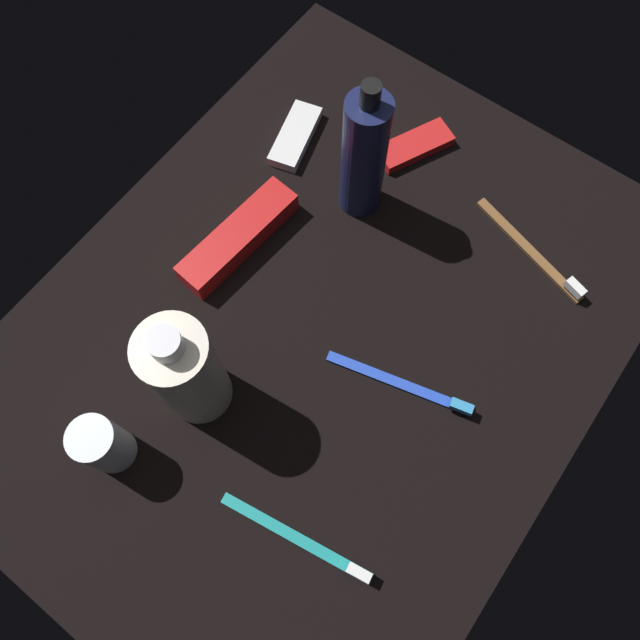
{
  "coord_description": "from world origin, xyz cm",
  "views": [
    {
      "loc": [
        20.6,
        15.3,
        70.28
      ],
      "look_at": [
        0.0,
        0.0,
        3.0
      ],
      "focal_mm": 34.6,
      "sensor_mm": 36.0,
      "label": 1
    }
  ],
  "objects_px": {
    "snack_bar_white": "(295,136)",
    "deodorant_stick": "(103,445)",
    "toothbrush_blue": "(407,388)",
    "toothbrush_teal": "(305,542)",
    "lotion_bottle": "(364,157)",
    "toothpaste_box_red": "(238,237)",
    "bodywash_bottle": "(186,372)",
    "toothbrush_brown": "(536,254)",
    "snack_bar_red": "(414,146)"
  },
  "relations": [
    {
      "from": "deodorant_stick",
      "to": "snack_bar_red",
      "type": "xyz_separation_m",
      "value": [
        -0.54,
        0.05,
        -0.04
      ]
    },
    {
      "from": "lotion_bottle",
      "to": "toothpaste_box_red",
      "type": "relative_size",
      "value": 1.2
    },
    {
      "from": "bodywash_bottle",
      "to": "snack_bar_white",
      "type": "xyz_separation_m",
      "value": [
        -0.35,
        -0.13,
        -0.08
      ]
    },
    {
      "from": "toothpaste_box_red",
      "to": "snack_bar_red",
      "type": "xyz_separation_m",
      "value": [
        -0.25,
        0.1,
        -0.01
      ]
    },
    {
      "from": "bodywash_bottle",
      "to": "toothbrush_teal",
      "type": "xyz_separation_m",
      "value": [
        0.06,
        0.2,
        -0.08
      ]
    },
    {
      "from": "bodywash_bottle",
      "to": "toothbrush_blue",
      "type": "bearing_deg",
      "value": 127.46
    },
    {
      "from": "toothpaste_box_red",
      "to": "snack_bar_red",
      "type": "bearing_deg",
      "value": 163.9
    },
    {
      "from": "toothbrush_brown",
      "to": "toothpaste_box_red",
      "type": "bearing_deg",
      "value": -56.28
    },
    {
      "from": "toothbrush_blue",
      "to": "snack_bar_red",
      "type": "xyz_separation_m",
      "value": [
        -0.29,
        -0.18,
        0.0
      ]
    },
    {
      "from": "lotion_bottle",
      "to": "snack_bar_white",
      "type": "distance_m",
      "value": 0.16
    },
    {
      "from": "deodorant_stick",
      "to": "toothpaste_box_red",
      "type": "xyz_separation_m",
      "value": [
        -0.29,
        -0.05,
        -0.03
      ]
    },
    {
      "from": "bodywash_bottle",
      "to": "deodorant_stick",
      "type": "xyz_separation_m",
      "value": [
        0.11,
        -0.03,
        -0.04
      ]
    },
    {
      "from": "lotion_bottle",
      "to": "snack_bar_white",
      "type": "height_order",
      "value": "lotion_bottle"
    },
    {
      "from": "toothbrush_teal",
      "to": "toothbrush_brown",
      "type": "xyz_separation_m",
      "value": [
        -0.45,
        0.03,
        0.0
      ]
    },
    {
      "from": "toothbrush_teal",
      "to": "snack_bar_white",
      "type": "bearing_deg",
      "value": -141.49
    },
    {
      "from": "snack_bar_white",
      "to": "lotion_bottle",
      "type": "bearing_deg",
      "value": 62.59
    },
    {
      "from": "lotion_bottle",
      "to": "toothbrush_blue",
      "type": "distance_m",
      "value": 0.28
    },
    {
      "from": "toothbrush_brown",
      "to": "toothbrush_blue",
      "type": "bearing_deg",
      "value": -8.01
    },
    {
      "from": "toothbrush_blue",
      "to": "toothbrush_teal",
      "type": "height_order",
      "value": "same"
    },
    {
      "from": "lotion_bottle",
      "to": "bodywash_bottle",
      "type": "bearing_deg",
      "value": 0.33
    },
    {
      "from": "snack_bar_red",
      "to": "toothbrush_brown",
      "type": "bearing_deg",
      "value": 103.48
    },
    {
      "from": "deodorant_stick",
      "to": "toothpaste_box_red",
      "type": "relative_size",
      "value": 0.49
    },
    {
      "from": "bodywash_bottle",
      "to": "snack_bar_red",
      "type": "distance_m",
      "value": 0.44
    },
    {
      "from": "snack_bar_red",
      "to": "lotion_bottle",
      "type": "bearing_deg",
      "value": 18.31
    },
    {
      "from": "bodywash_bottle",
      "to": "toothbrush_blue",
      "type": "height_order",
      "value": "bodywash_bottle"
    },
    {
      "from": "toothbrush_blue",
      "to": "toothbrush_teal",
      "type": "xyz_separation_m",
      "value": [
        0.21,
        0.01,
        0.0
      ]
    },
    {
      "from": "toothpaste_box_red",
      "to": "lotion_bottle",
      "type": "bearing_deg",
      "value": 154.49
    },
    {
      "from": "deodorant_stick",
      "to": "snack_bar_red",
      "type": "height_order",
      "value": "deodorant_stick"
    },
    {
      "from": "bodywash_bottle",
      "to": "snack_bar_white",
      "type": "bearing_deg",
      "value": -159.93
    },
    {
      "from": "toothpaste_box_red",
      "to": "snack_bar_white",
      "type": "distance_m",
      "value": 0.17
    },
    {
      "from": "toothbrush_teal",
      "to": "snack_bar_white",
      "type": "relative_size",
      "value": 1.73
    },
    {
      "from": "bodywash_bottle",
      "to": "deodorant_stick",
      "type": "height_order",
      "value": "bodywash_bottle"
    },
    {
      "from": "bodywash_bottle",
      "to": "toothbrush_teal",
      "type": "height_order",
      "value": "bodywash_bottle"
    },
    {
      "from": "snack_bar_white",
      "to": "toothbrush_brown",
      "type": "bearing_deg",
      "value": 80.68
    },
    {
      "from": "toothbrush_blue",
      "to": "snack_bar_white",
      "type": "bearing_deg",
      "value": -122.47
    },
    {
      "from": "snack_bar_white",
      "to": "deodorant_stick",
      "type": "bearing_deg",
      "value": -3.96
    },
    {
      "from": "lotion_bottle",
      "to": "deodorant_stick",
      "type": "height_order",
      "value": "lotion_bottle"
    },
    {
      "from": "lotion_bottle",
      "to": "snack_bar_white",
      "type": "relative_size",
      "value": 2.04
    },
    {
      "from": "toothbrush_teal",
      "to": "snack_bar_white",
      "type": "height_order",
      "value": "toothbrush_teal"
    },
    {
      "from": "lotion_bottle",
      "to": "toothpaste_box_red",
      "type": "distance_m",
      "value": 0.18
    },
    {
      "from": "toothbrush_blue",
      "to": "toothbrush_brown",
      "type": "height_order",
      "value": "same"
    },
    {
      "from": "toothbrush_blue",
      "to": "deodorant_stick",
      "type": "bearing_deg",
      "value": -41.26
    },
    {
      "from": "lotion_bottle",
      "to": "toothbrush_teal",
      "type": "height_order",
      "value": "lotion_bottle"
    },
    {
      "from": "toothbrush_teal",
      "to": "toothpaste_box_red",
      "type": "bearing_deg",
      "value": -129.94
    },
    {
      "from": "toothbrush_brown",
      "to": "snack_bar_red",
      "type": "height_order",
      "value": "toothbrush_brown"
    },
    {
      "from": "deodorant_stick",
      "to": "toothpaste_box_red",
      "type": "bearing_deg",
      "value": -169.39
    },
    {
      "from": "snack_bar_red",
      "to": "toothpaste_box_red",
      "type": "bearing_deg",
      "value": 4.04
    },
    {
      "from": "toothbrush_blue",
      "to": "toothbrush_brown",
      "type": "relative_size",
      "value": 1.01
    },
    {
      "from": "toothpaste_box_red",
      "to": "snack_bar_red",
      "type": "distance_m",
      "value": 0.27
    },
    {
      "from": "toothbrush_brown",
      "to": "snack_bar_red",
      "type": "relative_size",
      "value": 1.7
    }
  ]
}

